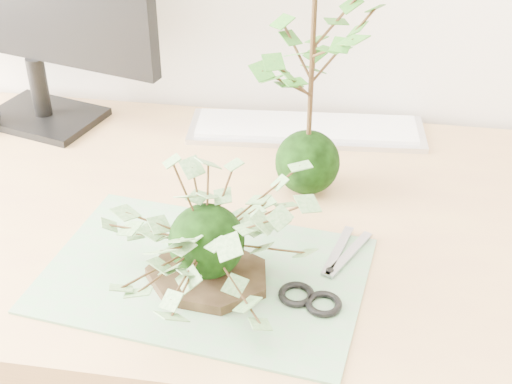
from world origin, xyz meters
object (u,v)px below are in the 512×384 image
(ivy_kokedama, at_px, (205,212))
(keyboard, at_px, (306,129))
(desk, at_px, (283,262))
(maple_kokedama, at_px, (314,8))

(ivy_kokedama, height_order, keyboard, ivy_kokedama)
(desk, bearing_deg, maple_kokedama, 73.29)
(maple_kokedama, height_order, keyboard, maple_kokedama)
(ivy_kokedama, bearing_deg, desk, 64.24)
(maple_kokedama, bearing_deg, desk, -106.71)
(desk, height_order, maple_kokedama, maple_kokedama)
(ivy_kokedama, bearing_deg, keyboard, 79.07)
(ivy_kokedama, distance_m, maple_kokedama, 0.33)
(ivy_kokedama, relative_size, maple_kokedama, 0.77)
(desk, relative_size, keyboard, 3.63)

